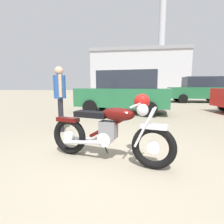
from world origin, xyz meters
The scene contains 7 objects.
ground_plane centered at (0.00, 0.00, 0.00)m, with size 80.00×80.00×0.00m, color gray.
vintage_motorcycle centered at (-0.01, 0.15, 0.49)m, with size 2.02×0.80×1.07m.
bystander centered at (-1.49, 1.86, 1.02)m, with size 0.30×0.42×1.66m.
white_estate_far centered at (5.26, 10.41, 0.92)m, with size 3.94×1.91×1.78m.
red_hatchback_near centered at (-0.06, 10.96, 0.84)m, with size 4.45×2.53×1.67m.
dark_sedan_left centered at (0.11, 5.11, 0.92)m, with size 4.12×2.32×1.78m.
industrial_building centered at (2.26, 30.27, 3.52)m, with size 16.11×12.85×15.57m.
Camera 1 is at (0.24, -2.49, 1.19)m, focal length 27.95 mm.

